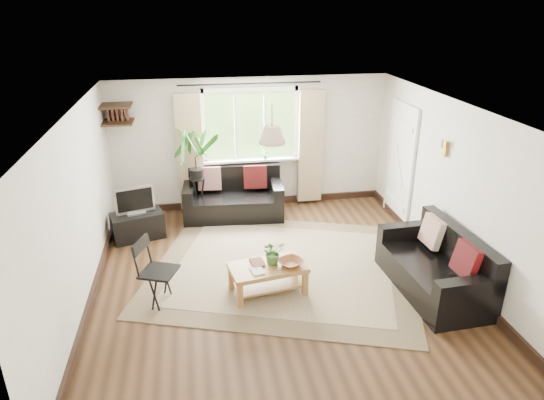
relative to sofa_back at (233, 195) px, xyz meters
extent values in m
plane|color=#311E10|center=(0.39, -2.25, -0.41)|extent=(5.50, 5.50, 0.00)
plane|color=white|center=(0.39, -2.25, 1.99)|extent=(5.50, 5.50, 0.00)
cube|color=beige|center=(0.39, 0.50, 0.79)|extent=(5.00, 0.02, 2.40)
cube|color=beige|center=(0.39, -5.00, 0.79)|extent=(5.00, 0.02, 2.40)
cube|color=beige|center=(-2.11, -2.25, 0.79)|extent=(0.02, 5.50, 2.40)
cube|color=beige|center=(2.89, -2.25, 0.79)|extent=(0.02, 5.50, 2.40)
cube|color=#BFB894|center=(0.55, -1.93, -0.40)|extent=(4.54, 4.20, 0.02)
cube|color=silver|center=(2.86, -0.55, 0.59)|extent=(0.06, 0.96, 2.06)
imported|color=#3A6B2B|center=(0.30, -2.48, 0.16)|extent=(0.35, 0.33, 0.33)
imported|color=brown|center=(0.52, -2.58, 0.04)|extent=(0.43, 0.43, 0.08)
imported|color=silver|center=(-0.02, -2.67, 0.01)|extent=(0.20, 0.24, 0.02)
imported|color=brown|center=(0.00, -2.47, 0.01)|extent=(0.20, 0.26, 0.02)
cube|color=black|center=(-1.63, -0.59, -0.19)|extent=(0.91, 0.67, 0.44)
imported|color=#2D6023|center=(0.64, 0.38, 0.65)|extent=(0.14, 0.10, 0.27)
camera|label=1|loc=(-0.66, -8.02, 3.25)|focal=32.00mm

